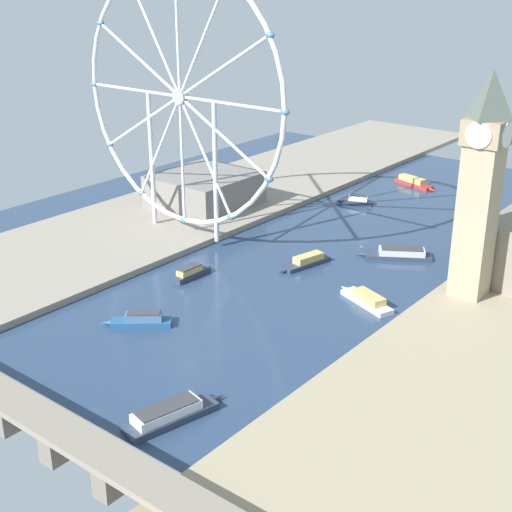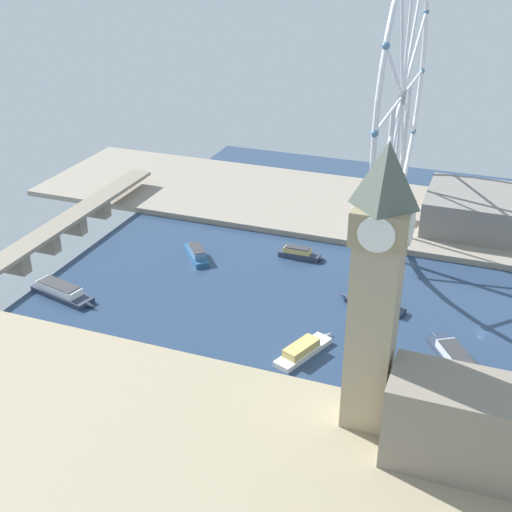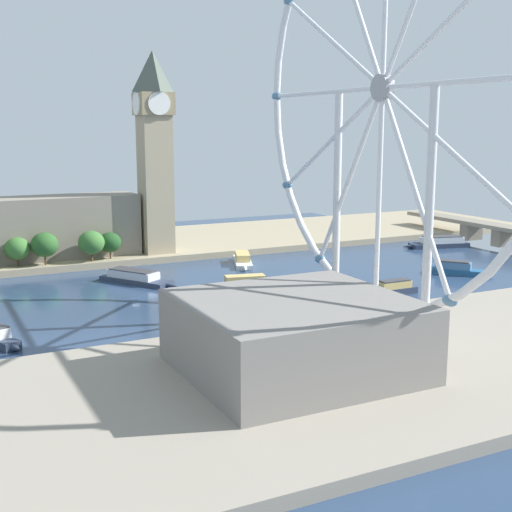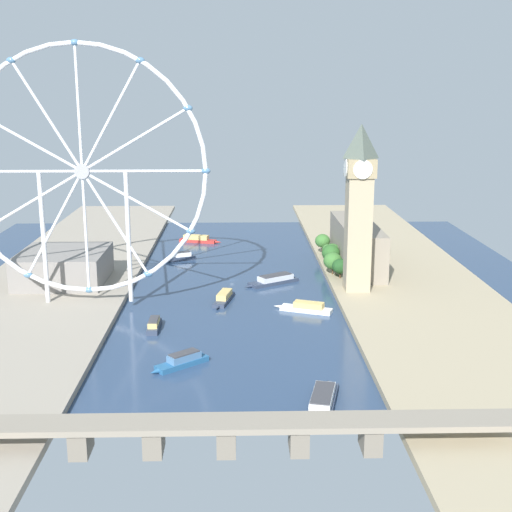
{
  "view_description": "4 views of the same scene",
  "coord_description": "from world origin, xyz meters",
  "views": [
    {
      "loc": [
        -173.48,
        303.07,
        131.02
      ],
      "look_at": [
        11.93,
        70.91,
        11.59
      ],
      "focal_mm": 51.11,
      "sensor_mm": 36.0,
      "label": 1
    },
    {
      "loc": [
        -240.07,
        4.8,
        146.43
      ],
      "look_at": [
        11.19,
        99.22,
        10.69
      ],
      "focal_mm": 47.2,
      "sensor_mm": 36.0,
      "label": 2
    },
    {
      "loc": [
        236.88,
        -69.91,
        61.48
      ],
      "look_at": [
        23.57,
        36.73,
        16.54
      ],
      "focal_mm": 48.6,
      "sensor_mm": 36.0,
      "label": 3
    },
    {
      "loc": [
        -4.2,
        402.97,
        111.98
      ],
      "look_at": [
        -14.16,
        19.72,
        19.75
      ],
      "focal_mm": 48.5,
      "sensor_mm": 36.0,
      "label": 4
    }
  ],
  "objects": [
    {
      "name": "riverbank_left",
      "position": [
        -102.41,
        0.0,
        1.5
      ],
      "size": [
        90.0,
        520.0,
        3.0
      ],
      "primitive_type": "cube",
      "color": "tan",
      "rests_on": "ground_plane"
    },
    {
      "name": "ferris_wheel",
      "position": [
        74.79,
        50.73,
        71.29
      ],
      "size": [
        129.91,
        3.2,
        133.09
      ],
      "color": "silver",
      "rests_on": "riverbank_right"
    },
    {
      "name": "tree_row_embankment",
      "position": [
        -62.87,
        -21.14,
        11.13
      ],
      "size": [
        14.67,
        73.91,
        13.95
      ],
      "color": "#513823",
      "rests_on": "riverbank_left"
    },
    {
      "name": "tour_boat_2",
      "position": [
        -39.25,
        61.43,
        2.07
      ],
      "size": [
        30.86,
        16.45,
        5.14
      ],
      "rotation": [
        0.0,
        0.0,
        5.91
      ],
      "color": "white",
      "rests_on": "ground_plane"
    },
    {
      "name": "riverside_hall",
      "position": [
        97.8,
        10.09,
        11.95
      ],
      "size": [
        48.82,
        51.9,
        17.9
      ],
      "primitive_type": "cube",
      "color": "gray",
      "rests_on": "riverbank_right"
    },
    {
      "name": "tour_boat_6",
      "position": [
        -34.58,
        171.39,
        2.45
      ],
      "size": [
        15.53,
        36.0,
        5.74
      ],
      "rotation": [
        0.0,
        0.0,
        4.48
      ],
      "color": "#2D384C",
      "rests_on": "ground_plane"
    },
    {
      "name": "tour_boat_7",
      "position": [
        36.65,
        86.39,
        2.24
      ],
      "size": [
        5.32,
        23.35,
        5.46
      ],
      "rotation": [
        0.0,
        0.0,
        4.71
      ],
      "color": "#2D384C",
      "rests_on": "ground_plane"
    },
    {
      "name": "tour_boat_4",
      "position": [
        -25.19,
        7.38,
        2.2
      ],
      "size": [
        33.81,
        24.27,
        5.19
      ],
      "rotation": [
        0.0,
        0.0,
        0.56
      ],
      "color": "#2D384C",
      "rests_on": "ground_plane"
    },
    {
      "name": "tour_boat_0",
      "position": [
        3.94,
        43.13,
        2.13
      ],
      "size": [
        11.97,
        29.95,
        5.21
      ],
      "rotation": [
        0.0,
        0.0,
        1.34
      ],
      "color": "#2D384C",
      "rests_on": "ground_plane"
    },
    {
      "name": "tour_boat_1",
      "position": [
        19.66,
        133.01,
        2.3
      ],
      "size": [
        23.97,
        21.06,
        5.69
      ],
      "rotation": [
        0.0,
        0.0,
        0.7
      ],
      "color": "#235684",
      "rests_on": "ground_plane"
    },
    {
      "name": "riverbank_right",
      "position": [
        102.41,
        0.0,
        1.5
      ],
      "size": [
        90.0,
        520.0,
        3.0
      ],
      "primitive_type": "cube",
      "color": "gray",
      "rests_on": "ground_plane"
    },
    {
      "name": "ground_plane",
      "position": [
        0.0,
        0.0,
        0.0
      ],
      "size": [
        374.82,
        374.82,
        0.0
      ],
      "primitive_type": "plane",
      "color": "navy"
    },
    {
      "name": "clock_tower",
      "position": [
        -70.12,
        31.7,
        50.62
      ],
      "size": [
        16.58,
        16.58,
        91.72
      ],
      "color": "tan",
      "rests_on": "riverbank_left"
    },
    {
      "name": "parliament_block",
      "position": [
        -79.16,
        -22.28,
        16.76
      ],
      "size": [
        22.0,
        91.95,
        27.51
      ],
      "primitive_type": "cube",
      "color": "gray",
      "rests_on": "riverbank_left"
    }
  ]
}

